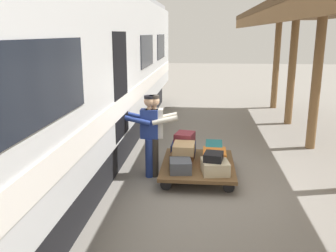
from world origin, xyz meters
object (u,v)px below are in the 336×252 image
luggage_cart (198,165)px  suitcase_black_hardshell (213,157)px  porter_by_door (155,132)px  suitcase_cream_canvas (215,167)px  suitcase_slate_roller (180,166)px  suitcase_teal_softside (214,149)px  suitcase_burgundy_valise (185,138)px  suitcase_tan_vintage (184,148)px  suitcase_orange_carryall (214,157)px  porter_in_overalls (149,133)px  suitcase_brown_leather (182,157)px  train_car (45,79)px  suitcase_navy_fabric (183,149)px

luggage_cart → suitcase_black_hardshell: suitcase_black_hardshell is taller
luggage_cart → porter_by_door: 1.12m
porter_by_door → suitcase_cream_canvas: bearing=156.5°
suitcase_cream_canvas → suitcase_slate_roller: size_ratio=1.16×
suitcase_cream_canvas → suitcase_teal_softside: 1.04m
suitcase_burgundy_valise → suitcase_black_hardshell: (-0.61, 1.05, -0.06)m
luggage_cart → suitcase_tan_vintage: 0.47m
suitcase_orange_carryall → porter_in_overalls: size_ratio=0.34×
suitcase_cream_canvas → suitcase_brown_leather: suitcase_cream_canvas is taller
suitcase_slate_roller → suitcase_black_hardshell: bearing=-178.4°
luggage_cart → suitcase_cream_canvas: suitcase_cream_canvas is taller
suitcase_slate_roller → suitcase_cream_canvas: bearing=180.0°
train_car → suitcase_black_hardshell: bearing=178.7°
suitcase_black_hardshell → porter_by_door: size_ratio=0.23×
suitcase_tan_vintage → porter_by_door: size_ratio=0.33×
suitcase_slate_roller → suitcase_orange_carryall: bearing=-142.1°
suitcase_teal_softside → suitcase_slate_roller: size_ratio=1.32×
luggage_cart → suitcase_brown_leather: (0.33, -0.00, 0.15)m
suitcase_slate_roller → suitcase_black_hardshell: 0.67m
suitcase_navy_fabric → suitcase_burgundy_valise: (-0.02, -0.02, 0.25)m
suitcase_tan_vintage → suitcase_orange_carryall: bearing=-179.4°
suitcase_black_hardshell → suitcase_cream_canvas: bearing=152.6°
suitcase_navy_fabric → suitcase_orange_carryall: suitcase_orange_carryall is taller
porter_in_overalls → porter_by_door: (-0.13, -0.04, 0.00)m
suitcase_navy_fabric → porter_by_door: bearing=42.2°
suitcase_teal_softside → suitcase_orange_carryall: 0.52m
suitcase_tan_vintage → porter_by_door: (0.59, -0.02, 0.31)m
train_car → suitcase_slate_roller: 3.12m
suitcase_tan_vintage → suitcase_black_hardshell: (-0.60, 0.50, 0.00)m
suitcase_brown_leather → luggage_cart: bearing=180.0°
suitcase_cream_canvas → porter_in_overalls: size_ratio=0.31×
suitcase_brown_leather → suitcase_teal_softside: (-0.67, -0.52, 0.03)m
train_car → suitcase_burgundy_valise: train_car is taller
luggage_cart → suitcase_cream_canvas: (-0.33, 0.52, 0.17)m
suitcase_cream_canvas → suitcase_burgundy_valise: 1.27m
train_car → suitcase_brown_leather: train_car is taller
suitcase_black_hardshell → porter_in_overalls: (1.33, -0.47, 0.31)m
suitcase_cream_canvas → suitcase_orange_carryall: size_ratio=0.92×
train_car → suitcase_teal_softside: size_ratio=30.83×
suitcase_burgundy_valise → luggage_cart: bearing=119.7°
suitcase_slate_roller → suitcase_tan_vintage: size_ratio=0.83×
suitcase_navy_fabric → porter_by_door: size_ratio=0.31×
luggage_cart → suitcase_navy_fabric: 0.64m
suitcase_black_hardshell → porter_by_door: bearing=-23.4°
suitcase_navy_fabric → suitcase_burgundy_valise: size_ratio=1.11×
train_car → suitcase_orange_carryall: train_car is taller
suitcase_orange_carryall → suitcase_teal_softside: bearing=-90.0°
suitcase_tan_vintage → suitcase_teal_softside: bearing=-140.2°
suitcase_brown_leather → suitcase_black_hardshell: 0.84m
suitcase_orange_carryall → porter_in_overalls: (1.36, 0.03, 0.49)m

